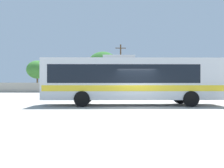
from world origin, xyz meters
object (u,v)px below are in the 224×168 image
at_px(coach_bus_silver_yellow, 130,79).
at_px(parked_car_second_maroon, 104,88).
at_px(utility_pole_near, 121,67).
at_px(roadside_tree_midleft, 103,65).
at_px(parked_car_leftmost_red, 66,88).
at_px(roadside_tree_left, 37,70).

bearing_deg(coach_bus_silver_yellow, parked_car_second_maroon, 98.94).
bearing_deg(coach_bus_silver_yellow, utility_pole_near, 91.09).
relative_size(coach_bus_silver_yellow, utility_pole_near, 1.52).
bearing_deg(parked_car_second_maroon, coach_bus_silver_yellow, -81.06).
bearing_deg(roadside_tree_midleft, parked_car_leftmost_red, -123.26).
height_order(parked_car_leftmost_red, roadside_tree_midleft, roadside_tree_midleft).
height_order(parked_car_leftmost_red, parked_car_second_maroon, parked_car_leftmost_red).
bearing_deg(parked_car_second_maroon, parked_car_leftmost_red, -174.30).
distance_m(parked_car_second_maroon, roadside_tree_midleft, 8.11).
relative_size(parked_car_second_maroon, roadside_tree_left, 0.70).
relative_size(parked_car_leftmost_red, roadside_tree_midleft, 0.61).
relative_size(coach_bus_silver_yellow, roadside_tree_left, 2.15).
relative_size(parked_car_leftmost_red, roadside_tree_left, 0.75).
xyz_separation_m(roadside_tree_left, roadside_tree_midleft, (12.40, -1.79, 0.73)).
bearing_deg(coach_bus_silver_yellow, roadside_tree_left, 119.75).
height_order(coach_bus_silver_yellow, roadside_tree_midleft, roadside_tree_midleft).
height_order(parked_car_second_maroon, roadside_tree_midleft, roadside_tree_midleft).
xyz_separation_m(parked_car_second_maroon, utility_pole_near, (2.55, 5.48, 3.49)).
xyz_separation_m(parked_car_leftmost_red, roadside_tree_midleft, (4.96, 7.57, 4.03)).
xyz_separation_m(parked_car_leftmost_red, utility_pole_near, (8.09, 6.03, 3.48)).
bearing_deg(parked_car_leftmost_red, parked_car_second_maroon, 5.70).
xyz_separation_m(utility_pole_near, roadside_tree_midleft, (-3.13, 1.54, 0.54)).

